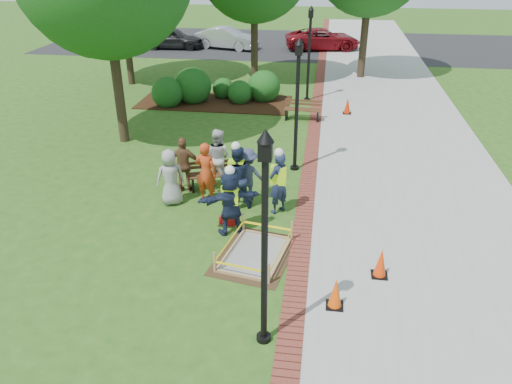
# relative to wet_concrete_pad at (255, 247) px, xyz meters

# --- Properties ---
(ground) EXTENTS (100.00, 100.00, 0.00)m
(ground) POSITION_rel_wet_concrete_pad_xyz_m (-0.68, 0.22, -0.23)
(ground) COLOR #285116
(ground) RESTS_ON ground
(sidewalk) EXTENTS (6.00, 60.00, 0.02)m
(sidewalk) POSITION_rel_wet_concrete_pad_xyz_m (4.32, 10.22, -0.22)
(sidewalk) COLOR #9E9E99
(sidewalk) RESTS_ON ground
(brick_edging) EXTENTS (0.50, 60.00, 0.03)m
(brick_edging) POSITION_rel_wet_concrete_pad_xyz_m (1.07, 10.22, -0.22)
(brick_edging) COLOR maroon
(brick_edging) RESTS_ON ground
(mulch_bed) EXTENTS (7.00, 3.00, 0.05)m
(mulch_bed) POSITION_rel_wet_concrete_pad_xyz_m (-3.68, 12.22, -0.21)
(mulch_bed) COLOR #381E0F
(mulch_bed) RESTS_ON ground
(parking_lot) EXTENTS (36.00, 12.00, 0.01)m
(parking_lot) POSITION_rel_wet_concrete_pad_xyz_m (-0.68, 27.22, -0.23)
(parking_lot) COLOR black
(parking_lot) RESTS_ON ground
(wet_concrete_pad) EXTENTS (2.10, 2.58, 0.55)m
(wet_concrete_pad) POSITION_rel_wet_concrete_pad_xyz_m (0.00, 0.00, 0.00)
(wet_concrete_pad) COLOR #47331E
(wet_concrete_pad) RESTS_ON ground
(bench_near) EXTENTS (1.59, 0.94, 0.82)m
(bench_near) POSITION_rel_wet_concrete_pad_xyz_m (-1.77, 3.47, 0.03)
(bench_near) COLOR brown
(bench_near) RESTS_ON ground
(bench_far) EXTENTS (1.56, 0.62, 0.82)m
(bench_far) POSITION_rel_wet_concrete_pad_xyz_m (0.52, 10.29, 0.03)
(bench_far) COLOR #58311E
(bench_far) RESTS_ON ground
(cone_front) EXTENTS (0.36, 0.36, 0.71)m
(cone_front) POSITION_rel_wet_concrete_pad_xyz_m (1.91, -1.63, 0.11)
(cone_front) COLOR black
(cone_front) RESTS_ON ground
(cone_back) EXTENTS (0.36, 0.36, 0.72)m
(cone_back) POSITION_rel_wet_concrete_pad_xyz_m (2.91, -0.42, 0.11)
(cone_back) COLOR black
(cone_back) RESTS_ON ground
(cone_far) EXTENTS (0.36, 0.36, 0.71)m
(cone_far) POSITION_rel_wet_concrete_pad_xyz_m (2.41, 11.41, 0.11)
(cone_far) COLOR black
(cone_far) RESTS_ON ground
(toolbox) EXTENTS (0.48, 0.32, 0.22)m
(toolbox) POSITION_rel_wet_concrete_pad_xyz_m (-0.93, 1.40, -0.13)
(toolbox) COLOR #AF0D0E
(toolbox) RESTS_ON ground
(lamp_near) EXTENTS (0.28, 0.28, 4.26)m
(lamp_near) POSITION_rel_wet_concrete_pad_xyz_m (0.57, -2.78, 2.25)
(lamp_near) COLOR black
(lamp_near) RESTS_ON ground
(lamp_mid) EXTENTS (0.28, 0.28, 4.26)m
(lamp_mid) POSITION_rel_wet_concrete_pad_xyz_m (0.57, 5.22, 2.25)
(lamp_mid) COLOR black
(lamp_mid) RESTS_ON ground
(lamp_far) EXTENTS (0.28, 0.28, 4.26)m
(lamp_far) POSITION_rel_wet_concrete_pad_xyz_m (0.57, 13.22, 2.25)
(lamp_far) COLOR black
(lamp_far) RESTS_ON ground
(shrub_a) EXTENTS (1.43, 1.43, 1.43)m
(shrub_a) POSITION_rel_wet_concrete_pad_xyz_m (-5.69, 11.44, -0.23)
(shrub_a) COLOR #154212
(shrub_a) RESTS_ON ground
(shrub_b) EXTENTS (1.72, 1.72, 1.72)m
(shrub_b) POSITION_rel_wet_concrete_pad_xyz_m (-4.70, 12.23, -0.23)
(shrub_b) COLOR #154212
(shrub_b) RESTS_ON ground
(shrub_c) EXTENTS (1.14, 1.14, 1.14)m
(shrub_c) POSITION_rel_wet_concrete_pad_xyz_m (-2.51, 12.37, -0.23)
(shrub_c) COLOR #154212
(shrub_c) RESTS_ON ground
(shrub_d) EXTENTS (1.53, 1.53, 1.53)m
(shrub_d) POSITION_rel_wet_concrete_pad_xyz_m (-1.45, 12.93, -0.23)
(shrub_d) COLOR #154212
(shrub_d) RESTS_ON ground
(shrub_e) EXTENTS (1.02, 1.02, 1.02)m
(shrub_e) POSITION_rel_wet_concrete_pad_xyz_m (-3.43, 13.10, -0.23)
(shrub_e) COLOR #154212
(shrub_e) RESTS_ON ground
(casual_person_a) EXTENTS (0.62, 0.54, 1.65)m
(casual_person_a) POSITION_rel_wet_concrete_pad_xyz_m (-2.75, 2.32, 0.59)
(casual_person_a) COLOR gray
(casual_person_a) RESTS_ON ground
(casual_person_b) EXTENTS (0.63, 0.47, 1.79)m
(casual_person_b) POSITION_rel_wet_concrete_pad_xyz_m (-1.80, 2.65, 0.66)
(casual_person_b) COLOR #BB3916
(casual_person_b) RESTS_ON ground
(casual_person_c) EXTENTS (0.65, 0.51, 1.78)m
(casual_person_c) POSITION_rel_wet_concrete_pad_xyz_m (-1.71, 3.79, 0.66)
(casual_person_c) COLOR silver
(casual_person_c) RESTS_ON ground
(casual_person_d) EXTENTS (0.58, 0.40, 1.71)m
(casual_person_d) POSITION_rel_wet_concrete_pad_xyz_m (-2.58, 3.13, 0.62)
(casual_person_d) COLOR brown
(casual_person_d) RESTS_ON ground
(casual_person_e) EXTENTS (0.54, 0.36, 1.63)m
(casual_person_e) POSITION_rel_wet_concrete_pad_xyz_m (-0.62, 2.77, 0.58)
(casual_person_e) COLOR #313856
(casual_person_e) RESTS_ON ground
(hivis_worker_a) EXTENTS (0.66, 0.56, 1.90)m
(hivis_worker_a) POSITION_rel_wet_concrete_pad_xyz_m (-0.77, 0.98, 0.71)
(hivis_worker_a) COLOR #1A2A45
(hivis_worker_a) RESTS_ON ground
(hivis_worker_b) EXTENTS (0.64, 0.66, 1.91)m
(hivis_worker_b) POSITION_rel_wet_concrete_pad_xyz_m (0.31, 2.25, 0.71)
(hivis_worker_b) COLOR #181B3F
(hivis_worker_b) RESTS_ON ground
(hivis_worker_c) EXTENTS (0.68, 0.56, 1.98)m
(hivis_worker_c) POSITION_rel_wet_concrete_pad_xyz_m (-0.87, 2.38, 0.74)
(hivis_worker_c) COLOR #161F3A
(hivis_worker_c) RESTS_ON ground
(parked_car_a) EXTENTS (2.35, 4.88, 1.55)m
(parked_car_a) POSITION_rel_wet_concrete_pad_xyz_m (-9.34, 24.40, -0.23)
(parked_car_a) COLOR black
(parked_car_a) RESTS_ON ground
(parked_car_b) EXTENTS (3.14, 5.11, 1.55)m
(parked_car_b) POSITION_rel_wet_concrete_pad_xyz_m (-5.58, 24.88, -0.23)
(parked_car_b) COLOR #B0B0B6
(parked_car_b) RESTS_ON ground
(parked_car_c) EXTENTS (2.91, 5.01, 1.54)m
(parked_car_c) POSITION_rel_wet_concrete_pad_xyz_m (0.98, 25.57, -0.23)
(parked_car_c) COLOR maroon
(parked_car_c) RESTS_ON ground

